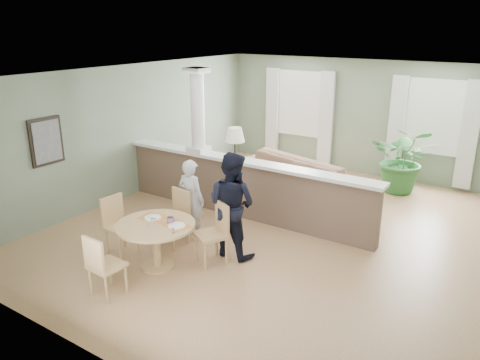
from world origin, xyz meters
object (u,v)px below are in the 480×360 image
Objects in this scene: chair_side at (118,223)px; man_person at (232,205)px; houseplant at (404,159)px; chair_near at (102,264)px; chair_far_man at (215,230)px; chair_far_boy at (177,215)px; child_person at (191,200)px; sofa at (284,180)px; dining_table at (156,233)px.

man_person is at bearing -52.13° from chair_side.
houseplant is at bearing -23.41° from chair_side.
chair_near is 1.27m from chair_side.
chair_far_man is at bearing -107.48° from houseplant.
houseplant is 1.58× the size of chair_far_boy.
child_person is 0.91m from man_person.
houseplant is at bearing -105.92° from chair_near.
sofa is at bearing -78.58° from man_person.
chair_far_man is 0.48m from man_person.
chair_near is at bearing -78.27° from sofa.
chair_far_boy is at bearing 110.31° from dining_table.
chair_near reaches higher than sofa.
man_person is (-1.43, -4.38, 0.10)m from houseplant.
man_person reaches higher than child_person.
chair_side is 1.24m from child_person.
sofa is 2.95m from chair_far_man.
houseplant is 6.70m from chair_near.
sofa is 2.45× the size of dining_table.
chair_far_boy is at bearing -117.70° from houseplant.
chair_far_boy is 0.67× the size of child_person.
sofa is at bearing -11.29° from chair_side.
child_person reaches higher than chair_near.
chair_side is (-0.83, 0.01, -0.04)m from dining_table.
chair_side is 0.68× the size of child_person.
child_person is at bearing -118.55° from houseplant.
child_person is at bearing 178.95° from chair_far_man.
chair_far_boy is 0.97× the size of chair_far_man.
chair_far_man is (-1.49, -4.74, -0.20)m from houseplant.
houseplant is 5.75m from dining_table.
sofa is 1.96× the size of houseplant.
chair_near is (-0.66, -1.60, -0.03)m from chair_far_man.
chair_side reaches higher than chair_near.
chair_far_boy reaches higher than chair_near.
chair_far_boy is 0.94m from chair_side.
chair_near is 0.65× the size of child_person.
chair_far_man is at bearing -62.11° from chair_side.
dining_table is at bearing -62.65° from chair_far_boy.
houseplant is 4.61m from man_person.
chair_near is at bearing -92.59° from dining_table.
child_person is (0.62, 1.06, 0.18)m from chair_side.
dining_table is 0.70× the size of man_person.
houseplant is at bearing -106.63° from man_person.
houseplant is at bearing -119.22° from child_person.
houseplant is 4.97m from chair_far_man.
dining_table is 0.83m from chair_far_boy.
chair_near is 0.54× the size of man_person.
chair_side is (-1.06, -3.52, 0.10)m from sofa.
chair_side is at bearing 179.17° from dining_table.
child_person is at bearing 101.31° from dining_table.
child_person is 0.83× the size of man_person.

